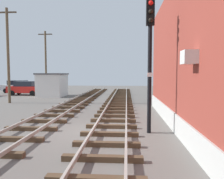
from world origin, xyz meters
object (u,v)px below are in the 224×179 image
(parked_car_white, at_px, (18,86))
(parked_car_red, at_px, (25,88))
(signal_mast, at_px, (150,51))
(utility_pole_far, at_px, (46,62))
(utility_pole_near, at_px, (8,54))
(control_hut, at_px, (52,85))

(parked_car_white, bearing_deg, parked_car_red, -51.39)
(signal_mast, xyz_separation_m, parked_car_red, (-13.84, 17.10, -2.77))
(parked_car_red, bearing_deg, parked_car_white, 128.61)
(utility_pole_far, bearing_deg, utility_pole_near, -92.01)
(parked_car_red, distance_m, parked_car_white, 4.47)
(signal_mast, xyz_separation_m, utility_pole_near, (-11.81, 9.60, 0.82))
(control_hut, relative_size, utility_pole_near, 0.44)
(control_hut, bearing_deg, utility_pole_far, 124.31)
(control_hut, xyz_separation_m, parked_car_white, (-6.78, 4.89, -0.49))
(parked_car_red, height_order, parked_car_white, same)
(signal_mast, height_order, parked_car_red, signal_mast)
(utility_pole_near, bearing_deg, signal_mast, -39.09)
(utility_pole_near, bearing_deg, control_hut, 72.15)
(signal_mast, bearing_deg, utility_pole_near, 140.91)
(parked_car_red, bearing_deg, utility_pole_far, 24.22)
(signal_mast, height_order, utility_pole_near, utility_pole_near)
(signal_mast, height_order, utility_pole_far, utility_pole_far)
(parked_car_red, relative_size, utility_pole_near, 0.49)
(parked_car_red, distance_m, utility_pole_far, 4.23)
(control_hut, height_order, parked_car_red, control_hut)
(utility_pole_near, xyz_separation_m, utility_pole_far, (0.30, 8.55, -0.22))
(signal_mast, relative_size, parked_car_white, 1.40)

